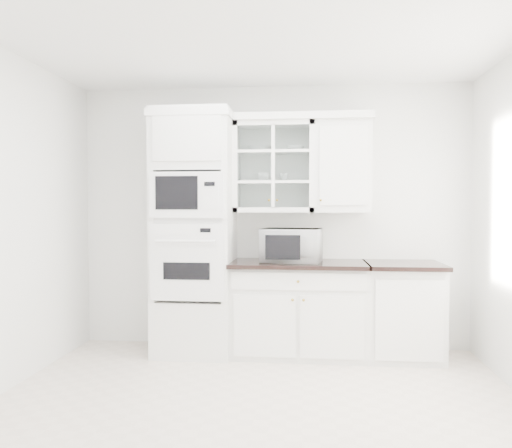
# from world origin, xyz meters

# --- Properties ---
(ground) EXTENTS (4.00, 3.50, 0.01)m
(ground) POSITION_xyz_m (0.00, 0.00, 0.01)
(ground) COLOR beige
(ground) RESTS_ON ground
(room_shell) EXTENTS (4.00, 3.50, 2.70)m
(room_shell) POSITION_xyz_m (0.00, 0.43, 1.78)
(room_shell) COLOR white
(room_shell) RESTS_ON ground
(oven_column) EXTENTS (0.76, 0.68, 2.40)m
(oven_column) POSITION_xyz_m (-0.75, 1.42, 1.20)
(oven_column) COLOR white
(oven_column) RESTS_ON ground
(base_cabinet_run) EXTENTS (1.32, 0.67, 0.92)m
(base_cabinet_run) POSITION_xyz_m (0.28, 1.45, 0.46)
(base_cabinet_run) COLOR white
(base_cabinet_run) RESTS_ON ground
(extra_base_cabinet) EXTENTS (0.72, 0.67, 0.92)m
(extra_base_cabinet) POSITION_xyz_m (1.28, 1.45, 0.46)
(extra_base_cabinet) COLOR white
(extra_base_cabinet) RESTS_ON ground
(upper_cabinet_glass) EXTENTS (0.80, 0.33, 0.90)m
(upper_cabinet_glass) POSITION_xyz_m (0.03, 1.58, 1.85)
(upper_cabinet_glass) COLOR white
(upper_cabinet_glass) RESTS_ON room_shell
(upper_cabinet_solid) EXTENTS (0.55, 0.33, 0.90)m
(upper_cabinet_solid) POSITION_xyz_m (0.71, 1.58, 1.85)
(upper_cabinet_solid) COLOR white
(upper_cabinet_solid) RESTS_ON room_shell
(crown_molding) EXTENTS (2.14, 0.38, 0.07)m
(crown_molding) POSITION_xyz_m (-0.07, 1.56, 2.33)
(crown_molding) COLOR white
(crown_molding) RESTS_ON room_shell
(countertop_microwave) EXTENTS (0.62, 0.55, 0.32)m
(countertop_microwave) POSITION_xyz_m (0.21, 1.43, 1.08)
(countertop_microwave) COLOR white
(countertop_microwave) RESTS_ON base_cabinet_run
(bowl_a) EXTENTS (0.30, 0.30, 0.06)m
(bowl_a) POSITION_xyz_m (-0.11, 1.60, 2.04)
(bowl_a) COLOR white
(bowl_a) RESTS_ON upper_cabinet_glass
(bowl_b) EXTENTS (0.20, 0.20, 0.05)m
(bowl_b) POSITION_xyz_m (0.24, 1.60, 2.04)
(bowl_b) COLOR white
(bowl_b) RESTS_ON upper_cabinet_glass
(cup_a) EXTENTS (0.13, 0.13, 0.09)m
(cup_a) POSITION_xyz_m (-0.08, 1.60, 1.76)
(cup_a) COLOR white
(cup_a) RESTS_ON upper_cabinet_glass
(cup_b) EXTENTS (0.10, 0.10, 0.08)m
(cup_b) POSITION_xyz_m (0.13, 1.60, 1.75)
(cup_b) COLOR white
(cup_b) RESTS_ON upper_cabinet_glass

